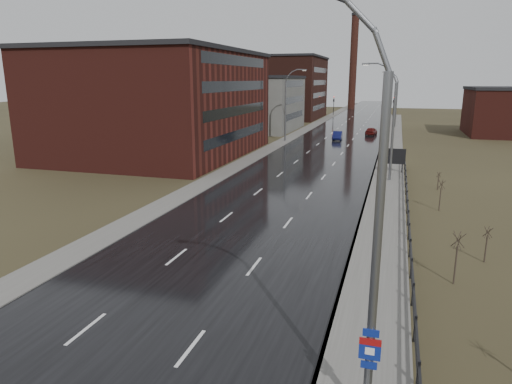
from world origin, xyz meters
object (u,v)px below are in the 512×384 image
Objects in this scene: car_near at (337,136)px; car_far at (371,131)px; billboard at (394,157)px; streetlight_main at (365,226)px.

car_near is 1.00× the size of car_far.
car_far is (-4.25, 34.46, -1.09)m from billboard.
car_far is at bearing 55.71° from car_near.
car_far is (-3.62, 72.73, -5.35)m from streetlight_main.
streetlight_main is 73.01m from car_far.
billboard is (0.63, 38.26, -4.26)m from streetlight_main.
car_near is at bearing 65.33° from car_far.
streetlight_main reaches higher than billboard.
car_near is at bearing 97.60° from streetlight_main.
car_near is (-8.62, 64.58, -5.38)m from streetlight_main.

